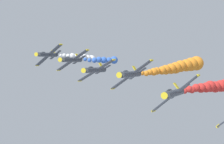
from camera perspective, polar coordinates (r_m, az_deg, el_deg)
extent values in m
cylinder|color=yellow|center=(59.39, 13.76, -6.90)|extent=(0.50, 1.40, 0.50)
cylinder|color=#333842|center=(68.58, 8.18, -2.76)|extent=(1.55, 9.00, 1.55)
cone|color=yellow|center=(63.67, 7.02, -3.06)|extent=(1.47, 1.20, 1.47)
cube|color=#333842|center=(68.96, 8.32, -2.80)|extent=(7.27, 1.90, 5.92)
cylinder|color=yellow|center=(68.01, 11.25, -0.43)|extent=(0.51, 1.40, 0.51)
cylinder|color=yellow|center=(70.20, 5.47, -5.09)|extent=(0.51, 1.40, 0.51)
cube|color=#333842|center=(72.45, 8.96, -2.51)|extent=(3.07, 1.20, 2.53)
cube|color=yellow|center=(72.65, 8.54, -1.94)|extent=(1.11, 1.10, 1.33)
ellipsoid|color=black|center=(66.90, 7.54, -2.53)|extent=(1.06, 2.20, 1.05)
sphere|color=red|center=(75.43, 9.52, -2.49)|extent=(0.93, 0.93, 0.93)
sphere|color=red|center=(77.35, 10.08, -2.23)|extent=(1.22, 1.22, 1.22)
sphere|color=red|center=(79.35, 10.45, -2.31)|extent=(1.28, 1.28, 1.28)
sphere|color=red|center=(81.28, 10.97, -2.06)|extent=(1.53, 1.53, 1.53)
sphere|color=red|center=(83.21, 11.60, -2.07)|extent=(1.83, 1.83, 1.83)
sphere|color=red|center=(85.11, 12.27, -1.99)|extent=(1.97, 1.97, 1.97)
sphere|color=red|center=(87.06, 12.76, -1.85)|extent=(2.25, 2.25, 2.25)
sphere|color=red|center=(88.99, 13.39, -1.92)|extent=(2.28, 2.28, 2.28)
sphere|color=red|center=(90.89, 14.08, -1.79)|extent=(2.41, 2.41, 2.41)
cylinder|color=#333842|center=(79.55, 2.46, -0.29)|extent=(1.53, 9.00, 1.53)
cone|color=yellow|center=(74.79, 1.10, -0.39)|extent=(1.45, 1.20, 1.45)
cube|color=#333842|center=(79.90, 2.60, -0.34)|extent=(7.65, 1.90, 5.41)
cylinder|color=yellow|center=(78.65, 5.18, 1.54)|extent=(0.50, 1.40, 0.50)
cylinder|color=yellow|center=(81.40, 0.10, -2.16)|extent=(0.50, 1.40, 0.50)
cube|color=#333842|center=(83.32, 3.40, -0.19)|extent=(3.22, 1.20, 2.32)
cube|color=yellow|center=(83.57, 3.08, 0.33)|extent=(1.03, 1.10, 1.39)
ellipsoid|color=black|center=(77.95, 1.81, -0.02)|extent=(1.06, 2.20, 1.03)
sphere|color=orange|center=(85.99, 3.97, -0.14)|extent=(0.94, 0.94, 0.94)
sphere|color=orange|center=(87.62, 4.53, -0.18)|extent=(1.16, 1.16, 1.16)
sphere|color=orange|center=(89.28, 4.99, -0.03)|extent=(1.25, 1.25, 1.25)
sphere|color=orange|center=(90.91, 5.52, 0.03)|extent=(1.64, 1.64, 1.64)
sphere|color=orange|center=(92.61, 5.91, 0.13)|extent=(1.61, 1.61, 1.61)
sphere|color=orange|center=(94.17, 6.58, 0.20)|extent=(1.82, 1.82, 1.82)
sphere|color=orange|center=(95.81, 7.07, 0.29)|extent=(2.15, 2.15, 2.15)
sphere|color=orange|center=(97.37, 7.75, 0.43)|extent=(2.36, 2.36, 2.36)
sphere|color=orange|center=(98.97, 8.34, 0.54)|extent=(2.62, 2.62, 2.62)
sphere|color=orange|center=(100.55, 8.97, 0.76)|extent=(2.71, 2.71, 2.71)
sphere|color=orange|center=(102.10, 9.71, 0.87)|extent=(2.87, 2.87, 2.87)
sphere|color=orange|center=(103.69, 10.33, 1.00)|extent=(3.21, 3.21, 3.21)
sphere|color=orange|center=(105.27, 11.02, 1.12)|extent=(3.44, 3.44, 3.44)
cylinder|color=#333842|center=(92.24, -2.19, 0.26)|extent=(1.50, 9.00, 1.50)
cone|color=yellow|center=(87.64, -3.60, 0.21)|extent=(1.42, 1.20, 1.42)
cube|color=#333842|center=(92.58, -2.06, 0.21)|extent=(8.09, 1.90, 4.70)
cylinder|color=yellow|center=(90.96, 0.23, 1.63)|extent=(0.49, 1.40, 0.49)
cylinder|color=yellow|center=(94.40, -4.26, -1.15)|extent=(0.49, 1.40, 0.49)
cube|color=#333842|center=(95.89, -1.20, 0.33)|extent=(3.39, 1.20, 2.03)
cube|color=yellow|center=(96.15, -1.42, 0.81)|extent=(0.91, 1.10, 1.46)
ellipsoid|color=black|center=(90.71, -2.81, 0.52)|extent=(1.04, 2.20, 1.00)
cylinder|color=#333842|center=(104.34, -5.30, 1.61)|extent=(1.51, 9.00, 1.51)
cone|color=yellow|center=(99.87, -6.68, 1.62)|extent=(1.44, 1.20, 1.44)
cube|color=#333842|center=(104.67, -5.18, 1.56)|extent=(7.93, 1.90, 4.98)
cylinder|color=yellow|center=(102.93, -3.25, 2.91)|extent=(0.50, 1.40, 0.50)
cylinder|color=yellow|center=(106.58, -7.03, 0.26)|extent=(0.50, 1.40, 0.50)
cube|color=#333842|center=(107.90, -4.32, 1.62)|extent=(3.33, 1.20, 2.15)
cube|color=yellow|center=(108.21, -4.52, 2.03)|extent=(0.96, 1.10, 1.44)
ellipsoid|color=black|center=(102.88, -5.90, 1.85)|extent=(1.05, 2.20, 1.02)
sphere|color=blue|center=(110.75, -3.54, 1.67)|extent=(0.95, 0.95, 0.95)
sphere|color=blue|center=(112.67, -2.97, 1.56)|extent=(1.08, 1.08, 1.08)
sphere|color=blue|center=(114.50, -2.31, 1.56)|extent=(1.45, 1.45, 1.45)
sphere|color=blue|center=(116.40, -1.73, 1.63)|extent=(1.62, 1.62, 1.62)
sphere|color=blue|center=(118.25, -1.10, 1.58)|extent=(1.82, 1.82, 1.82)
sphere|color=blue|center=(120.05, -0.41, 1.51)|extent=(1.83, 1.83, 1.83)
sphere|color=blue|center=(121.85, 0.27, 1.58)|extent=(2.16, 2.16, 2.16)
cylinder|color=#333842|center=(116.86, -8.43, 2.26)|extent=(1.54, 9.00, 1.54)
cone|color=yellow|center=(112.53, -9.78, 2.29)|extent=(1.46, 1.20, 1.46)
cube|color=#333842|center=(117.17, -8.30, 2.22)|extent=(7.43, 1.90, 5.72)
cylinder|color=yellow|center=(115.40, -6.75, 3.62)|extent=(0.50, 1.40, 0.50)
cylinder|color=yellow|center=(119.08, -9.81, 0.86)|extent=(0.50, 1.40, 0.50)
cube|color=#333842|center=(120.31, -7.45, 2.25)|extent=(3.13, 1.20, 2.45)
cube|color=yellow|center=(120.69, -7.66, 2.60)|extent=(1.08, 1.10, 1.36)
ellipsoid|color=black|center=(115.49, -9.02, 2.46)|extent=(1.06, 2.20, 1.04)
sphere|color=white|center=(122.91, -6.73, 2.16)|extent=(0.83, 0.83, 0.83)
sphere|color=white|center=(124.69, -6.29, 2.18)|extent=(1.12, 1.12, 1.12)
sphere|color=white|center=(126.38, -5.78, 2.11)|extent=(1.27, 1.27, 1.27)
sphere|color=white|center=(128.02, -5.24, 2.12)|extent=(1.61, 1.61, 1.61)
sphere|color=white|center=(129.64, -4.68, 2.05)|extent=(1.77, 1.77, 1.77)
sphere|color=white|center=(131.35, -4.20, 1.98)|extent=(1.87, 1.87, 1.87)
sphere|color=white|center=(133.06, -3.73, 1.91)|extent=(2.20, 2.20, 2.20)
sphere|color=white|center=(134.74, -3.23, 1.79)|extent=(2.21, 2.21, 2.21)
sphere|color=white|center=(136.37, -2.70, 1.68)|extent=(2.54, 2.54, 2.54)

